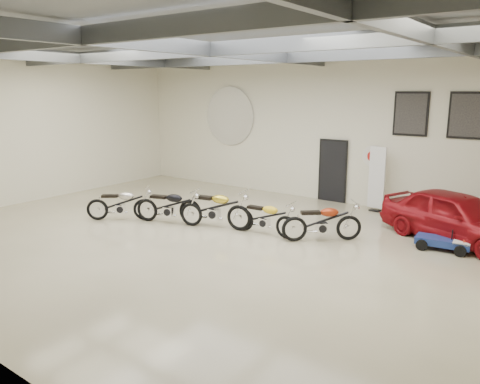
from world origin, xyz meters
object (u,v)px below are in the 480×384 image
Objects in this scene: motorcycle_black at (169,205)px; motorcycle_red at (322,221)px; vintage_car at (456,217)px; motorcycle_silver at (120,203)px; motorcycle_gold at (214,207)px; go_kart at (449,240)px; motorcycle_yellow at (265,217)px; banner_stand at (377,180)px.

motorcycle_black is 4.48m from motorcycle_red.
motorcycle_silver is at bearing 135.08° from vintage_car.
motorcycle_gold is 6.13m from go_kart.
motorcycle_gold is 6.37m from vintage_car.
motorcycle_yellow is 4.59m from go_kart.
go_kart is 0.93m from vintage_car.
banner_stand is 0.99× the size of motorcycle_red.
motorcycle_yellow is at bearing -1.09° from motorcycle_black.
banner_stand reaches higher than go_kart.
motorcycle_silver is at bearing -173.27° from motorcycle_black.
banner_stand is 1.01× the size of motorcycle_silver.
vintage_car is (5.80, 2.64, 0.08)m from motorcycle_gold.
motorcycle_black reaches higher than motorcycle_silver.
motorcycle_gold is (-3.03, -4.44, -0.42)m from banner_stand.
vintage_car reaches higher than go_kart.
motorcycle_silver is at bearing -165.89° from go_kart.
motorcycle_red is (-0.01, -3.76, -0.48)m from banner_stand.
banner_stand is 4.46m from motorcycle_yellow.
motorcycle_yellow is (4.25, 1.35, -0.02)m from motorcycle_silver.
motorcycle_yellow is at bearing -101.42° from banner_stand.
banner_stand reaches higher than vintage_car.
motorcycle_yellow is at bearing -19.70° from motorcycle_silver.
motorcycle_yellow is 4.88m from vintage_car.
motorcycle_black is (1.42, 0.60, 0.02)m from motorcycle_silver.
motorcycle_black is 7.76m from vintage_car.
motorcycle_black is at bearing -171.11° from motorcycle_gold.
go_kart is at bearing -19.26° from motorcycle_red.
vintage_car is (2.78, 1.95, 0.14)m from motorcycle_red.
motorcycle_gold is (1.30, 0.48, 0.04)m from motorcycle_black.
go_kart is at bearing 1.62° from motorcycle_black.
motorcycle_gold is at bearing -172.51° from motorcycle_yellow.
banner_stand is 6.58m from motorcycle_black.
vintage_car is at bearing 89.32° from go_kart.
banner_stand is 0.52× the size of vintage_car.
go_kart is (4.32, 1.53, -0.21)m from motorcycle_yellow.
motorcycle_gold is 1.46× the size of go_kart.
motorcycle_yellow is (1.53, 0.27, -0.09)m from motorcycle_gold.
banner_stand is 5.40m from motorcycle_gold.
vintage_car is at bearing -13.79° from motorcycle_silver.
motorcycle_gold is at bearing 152.13° from motorcycle_red.
go_kart is at bearing 5.60° from motorcycle_gold.
motorcycle_silver is 6.00m from motorcycle_red.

